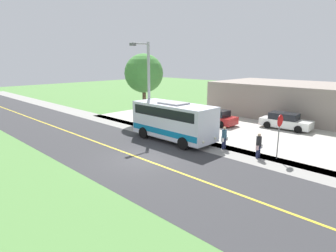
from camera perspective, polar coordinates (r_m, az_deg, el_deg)
ground_plane at (r=18.55m, az=-5.09°, el=-6.55°), size 120.00×120.00×0.00m
road_surface at (r=18.55m, az=-5.09°, el=-6.54°), size 8.00×100.00×0.01m
sidewalk at (r=22.09m, az=5.26°, el=-3.30°), size 2.40×100.00×0.01m
parking_lot_surface at (r=26.55m, az=20.32°, el=-1.26°), size 14.00×36.00×0.01m
road_centre_line at (r=18.55m, az=-5.09°, el=-6.53°), size 0.16×100.00×0.00m
shuttle_bus_front at (r=22.24m, az=1.09°, el=1.26°), size 2.75×7.01×3.02m
pedestrian_with_bags at (r=19.33m, az=17.56°, el=-3.56°), size 0.72×0.34×1.65m
pedestrian_waiting at (r=20.66m, az=11.09°, el=-2.18°), size 0.72×0.34×1.62m
stop_sign at (r=19.28m, az=21.22°, el=-0.57°), size 0.76×0.07×2.88m
street_light_pole at (r=24.46m, az=-4.05°, el=8.36°), size 1.97×0.24×7.60m
parked_car_near at (r=28.42m, az=9.21°, el=1.73°), size 2.11×4.45×1.45m
parked_car_far at (r=28.33m, az=22.26°, el=0.87°), size 2.25×4.51×1.45m
tree_curbside at (r=28.66m, az=-4.83°, el=10.34°), size 3.79×3.79×6.77m
commercial_building at (r=34.71m, az=25.88°, el=4.53°), size 10.00×19.41×3.63m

